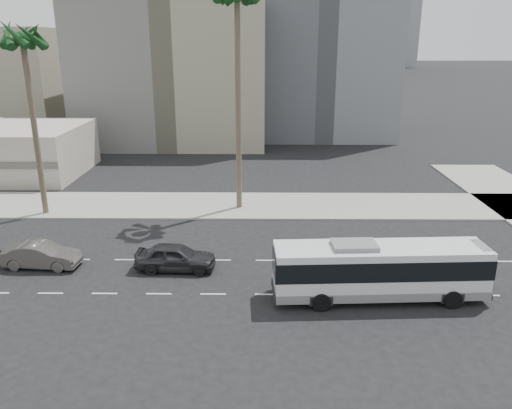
{
  "coord_description": "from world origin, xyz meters",
  "views": [
    {
      "loc": [
        -0.38,
        -24.69,
        13.26
      ],
      "look_at": [
        -0.69,
        4.0,
        3.9
      ],
      "focal_mm": 35.26,
      "sensor_mm": 36.0,
      "label": 1
    }
  ],
  "objects_px": {
    "palm_mid": "(23,43)",
    "car_b": "(42,255)",
    "car_a": "(175,257)",
    "city_bus": "(380,269)"
  },
  "relations": [
    {
      "from": "car_a",
      "to": "car_b",
      "type": "distance_m",
      "value": 8.28
    },
    {
      "from": "city_bus",
      "to": "car_a",
      "type": "relative_size",
      "value": 2.35
    },
    {
      "from": "city_bus",
      "to": "palm_mid",
      "type": "relative_size",
      "value": 0.78
    },
    {
      "from": "car_a",
      "to": "car_b",
      "type": "xyz_separation_m",
      "value": [
        -8.28,
        0.28,
        -0.06
      ]
    },
    {
      "from": "car_a",
      "to": "car_b",
      "type": "relative_size",
      "value": 1.04
    },
    {
      "from": "palm_mid",
      "to": "city_bus",
      "type": "bearing_deg",
      "value": -29.88
    },
    {
      "from": "car_b",
      "to": "city_bus",
      "type": "bearing_deg",
      "value": -96.58
    },
    {
      "from": "palm_mid",
      "to": "car_b",
      "type": "bearing_deg",
      "value": -68.7
    },
    {
      "from": "car_a",
      "to": "palm_mid",
      "type": "distance_m",
      "value": 20.01
    },
    {
      "from": "car_a",
      "to": "car_b",
      "type": "bearing_deg",
      "value": 90.27
    }
  ]
}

